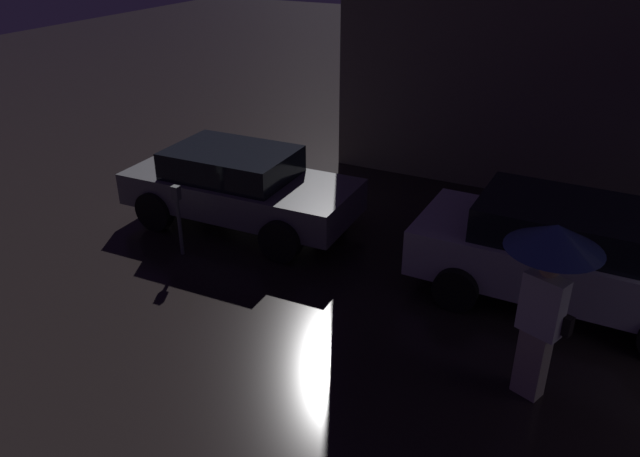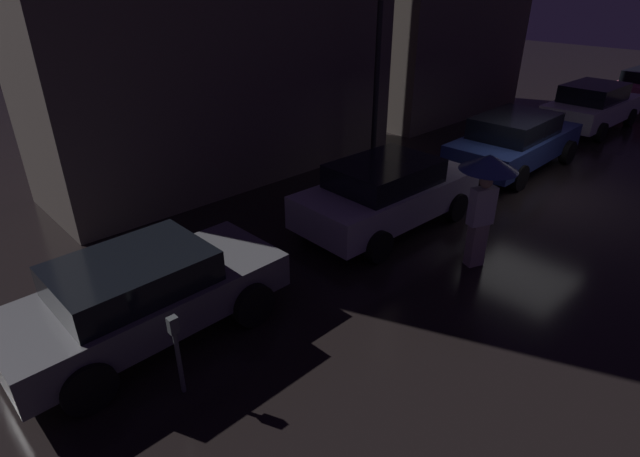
{
  "view_description": "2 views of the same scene",
  "coord_description": "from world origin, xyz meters",
  "px_view_note": "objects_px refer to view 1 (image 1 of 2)",
  "views": [
    {
      "loc": [
        -3.78,
        -6.69,
        4.86
      ],
      "look_at": [
        -7.3,
        0.3,
        0.92
      ],
      "focal_mm": 35.0,
      "sensor_mm": 36.0,
      "label": 1
    },
    {
      "loc": [
        -11.69,
        -4.55,
        4.82
      ],
      "look_at": [
        -6.81,
        0.61,
        1.18
      ],
      "focal_mm": 28.0,
      "sensor_mm": 36.0,
      "label": 2
    }
  ],
  "objects_px": {
    "parked_car_grey": "(239,185)",
    "parking_meter": "(178,212)",
    "pedestrian_with_umbrella": "(550,268)",
    "parked_car_silver": "(566,252)"
  },
  "relations": [
    {
      "from": "parked_car_grey",
      "to": "parking_meter",
      "type": "bearing_deg",
      "value": -101.23
    },
    {
      "from": "parked_car_grey",
      "to": "parking_meter",
      "type": "height_order",
      "value": "parked_car_grey"
    },
    {
      "from": "parked_car_grey",
      "to": "parking_meter",
      "type": "distance_m",
      "value": 1.37
    },
    {
      "from": "parking_meter",
      "to": "parked_car_grey",
      "type": "bearing_deg",
      "value": 80.06
    },
    {
      "from": "pedestrian_with_umbrella",
      "to": "parking_meter",
      "type": "xyz_separation_m",
      "value": [
        -5.53,
        0.86,
        -0.9
      ]
    },
    {
      "from": "parking_meter",
      "to": "parked_car_silver",
      "type": "bearing_deg",
      "value": 13.1
    },
    {
      "from": "pedestrian_with_umbrella",
      "to": "parking_meter",
      "type": "bearing_deg",
      "value": 12.33
    },
    {
      "from": "pedestrian_with_umbrella",
      "to": "parking_meter",
      "type": "height_order",
      "value": "pedestrian_with_umbrella"
    },
    {
      "from": "parked_car_grey",
      "to": "parking_meter",
      "type": "relative_size",
      "value": 3.42
    },
    {
      "from": "parked_car_grey",
      "to": "parked_car_silver",
      "type": "xyz_separation_m",
      "value": [
        5.33,
        -0.06,
        0.04
      ]
    }
  ]
}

